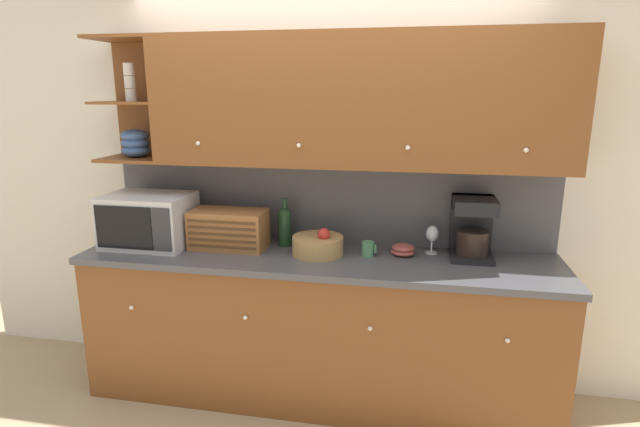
% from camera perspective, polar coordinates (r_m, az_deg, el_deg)
% --- Properties ---
extents(ground_plane, '(24.00, 24.00, 0.00)m').
position_cam_1_polar(ground_plane, '(3.72, 0.66, -17.24)').
color(ground_plane, tan).
extents(wall_back, '(5.27, 0.06, 2.60)m').
position_cam_1_polar(wall_back, '(3.27, 0.82, 2.93)').
color(wall_back, silver).
rests_on(wall_back, ground_plane).
extents(counter_unit, '(2.89, 0.65, 0.95)m').
position_cam_1_polar(counter_unit, '(3.22, -0.32, -12.80)').
color(counter_unit, brown).
rests_on(counter_unit, ground_plane).
extents(backsplash_panel, '(2.87, 0.01, 0.53)m').
position_cam_1_polar(backsplash_panel, '(3.25, 0.70, 1.33)').
color(backsplash_panel, '#4C4C51').
rests_on(backsplash_panel, counter_unit).
extents(upper_cabinets, '(2.87, 0.37, 0.76)m').
position_cam_1_polar(upper_cabinets, '(2.98, 3.30, 12.66)').
color(upper_cabinets, brown).
rests_on(upper_cabinets, backsplash_panel).
extents(microwave, '(0.53, 0.40, 0.33)m').
position_cam_1_polar(microwave, '(3.37, -18.96, -0.72)').
color(microwave, silver).
rests_on(microwave, counter_unit).
extents(bread_box, '(0.47, 0.25, 0.24)m').
position_cam_1_polar(bread_box, '(3.20, -10.38, -1.78)').
color(bread_box, '#996033').
rests_on(bread_box, counter_unit).
extents(wine_bottle, '(0.08, 0.08, 0.31)m').
position_cam_1_polar(wine_bottle, '(3.20, -4.03, -1.25)').
color(wine_bottle, '#19381E').
rests_on(wine_bottle, counter_unit).
extents(fruit_basket, '(0.31, 0.31, 0.17)m').
position_cam_1_polar(fruit_basket, '(3.04, -0.18, -3.62)').
color(fruit_basket, '#A87F4C').
rests_on(fruit_basket, counter_unit).
extents(mug, '(0.09, 0.08, 0.09)m').
position_cam_1_polar(mug, '(3.03, 5.57, -4.04)').
color(mug, '#4C845B').
rests_on(mug, counter_unit).
extents(bowl_stack_on_counter, '(0.15, 0.15, 0.07)m').
position_cam_1_polar(bowl_stack_on_counter, '(3.07, 9.47, -4.10)').
color(bowl_stack_on_counter, '#9E473D').
rests_on(bowl_stack_on_counter, counter_unit).
extents(wine_glass, '(0.08, 0.08, 0.18)m').
position_cam_1_polar(wine_glass, '(3.12, 12.70, -2.37)').
color(wine_glass, silver).
rests_on(wine_glass, counter_unit).
extents(coffee_maker, '(0.24, 0.28, 0.37)m').
position_cam_1_polar(coffee_maker, '(3.10, 17.03, -1.46)').
color(coffee_maker, black).
rests_on(coffee_maker, counter_unit).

